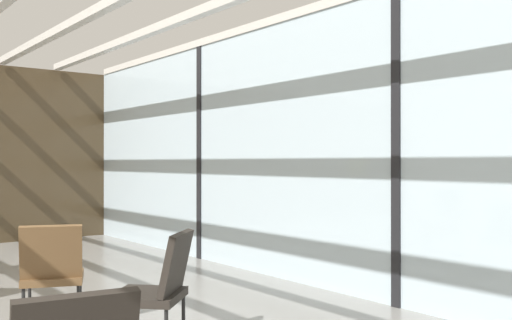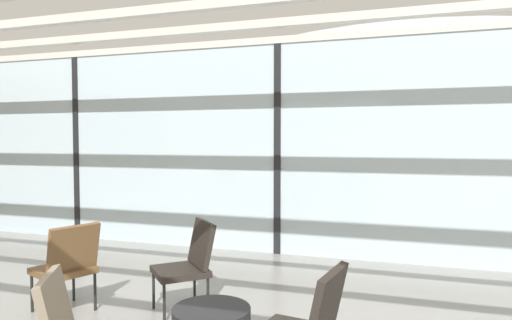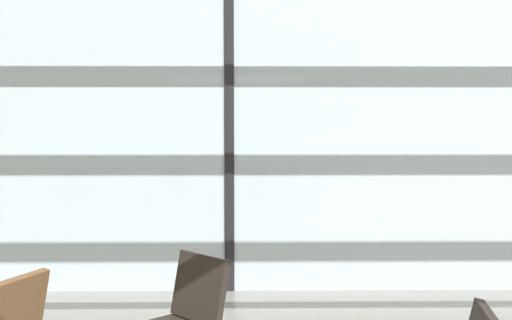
{
  "view_description": "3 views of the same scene",
  "coord_description": "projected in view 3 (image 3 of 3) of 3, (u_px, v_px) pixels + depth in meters",
  "views": [
    {
      "loc": [
        3.5,
        0.77,
        1.37
      ],
      "look_at": [
        -1.82,
        4.88,
        1.4
      ],
      "focal_mm": 40.42,
      "sensor_mm": 36.0,
      "label": 1
    },
    {
      "loc": [
        1.73,
        -1.16,
        1.67
      ],
      "look_at": [
        -1.29,
        8.14,
        1.22
      ],
      "focal_mm": 31.88,
      "sensor_mm": 36.0,
      "label": 2
    },
    {
      "loc": [
        0.18,
        -1.4,
        1.79
      ],
      "look_at": [
        0.26,
        3.91,
        1.44
      ],
      "focal_mm": 44.91,
      "sensor_mm": 36.0,
      "label": 3
    }
  ],
  "objects": [
    {
      "name": "glass_curtain_wall",
      "position": [
        229.0,
        145.0,
        6.6
      ],
      "size": [
        14.0,
        0.08,
        3.03
      ],
      "primitive_type": "cube",
      "color": "silver",
      "rests_on": "ground"
    },
    {
      "name": "window_mullion_1",
      "position": [
        229.0,
        145.0,
        6.6
      ],
      "size": [
        0.1,
        0.12,
        3.03
      ],
      "primitive_type": "cube",
      "color": "black",
      "rests_on": "ground"
    },
    {
      "name": "parked_airplane",
      "position": [
        322.0,
        96.0,
        11.42
      ],
      "size": [
        14.6,
        4.38,
        4.38
      ],
      "color": "silver",
      "rests_on": "ground"
    },
    {
      "name": "lounge_chair_7",
      "position": [
        185.0,
        314.0,
        4.23
      ],
      "size": [
        0.71,
        0.71,
        0.87
      ],
      "rotation": [
        0.0,
        0.0,
        5.47
      ],
      "color": "#28231E",
      "rests_on": "ground"
    }
  ]
}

